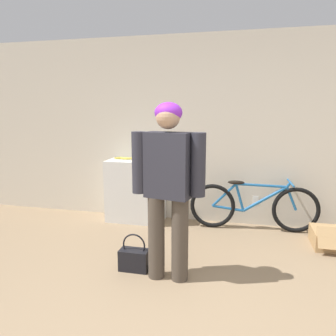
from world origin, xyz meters
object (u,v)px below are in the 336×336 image
object	(u,v)px
banana	(126,158)
cardboard_box	(329,238)
bicycle	(253,206)
handbag	(134,259)
person	(168,181)

from	to	relation	value
banana	cardboard_box	distance (m)	2.82
bicycle	handbag	bearing A→B (deg)	-132.56
person	bicycle	xyz separation A→B (m)	(0.80, 1.50, -0.63)
person	handbag	distance (m)	0.91
cardboard_box	person	bearing A→B (deg)	-145.33
bicycle	cardboard_box	size ratio (longest dim) A/B	3.03
bicycle	person	bearing A→B (deg)	-121.45
banana	cardboard_box	xyz separation A→B (m)	(2.67, -0.41, -0.80)
bicycle	banana	world-z (taller)	banana
person	bicycle	size ratio (longest dim) A/B	0.98
person	handbag	world-z (taller)	person
bicycle	banana	bearing A→B (deg)	174.80
person	bicycle	world-z (taller)	person
bicycle	banana	xyz separation A→B (m)	(-1.81, 0.06, 0.57)
banana	person	bearing A→B (deg)	-57.33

